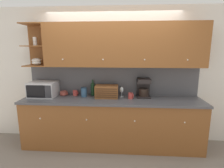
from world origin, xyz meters
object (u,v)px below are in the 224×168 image
at_px(bread_box, 107,91).
at_px(microwave, 43,89).
at_px(wine_glass, 122,90).
at_px(mug_blue_second, 131,96).
at_px(bowl_stack_on_counter, 64,93).
at_px(mug, 75,93).
at_px(wine_bottle, 93,88).
at_px(coffee_maker, 144,88).
at_px(storage_canister, 84,92).

bearing_deg(bread_box, microwave, -179.75).
height_order(wine_glass, mug_blue_second, wine_glass).
distance_m(bowl_stack_on_counter, mug, 0.23).
relative_size(bread_box, mug_blue_second, 3.87).
bearing_deg(wine_bottle, microwave, -170.59).
bearing_deg(mug_blue_second, mug, 171.83).
xyz_separation_m(bowl_stack_on_counter, wine_bottle, (0.57, 0.05, 0.10)).
bearing_deg(bread_box, coffee_maker, 7.85).
relative_size(wine_glass, coffee_maker, 0.56).
height_order(mug, mug_blue_second, mug_blue_second).
height_order(mug, storage_canister, storage_canister).
xyz_separation_m(wine_bottle, bread_box, (0.29, -0.15, -0.02)).
bearing_deg(mug, mug_blue_second, -8.17).
xyz_separation_m(mug, wine_bottle, (0.34, 0.04, 0.09)).
relative_size(storage_canister, bread_box, 0.43).
bearing_deg(coffee_maker, bread_box, -172.15).
height_order(bowl_stack_on_counter, storage_canister, storage_canister).
xyz_separation_m(microwave, mug, (0.59, 0.11, -0.09)).
relative_size(microwave, coffee_maker, 1.39).
xyz_separation_m(microwave, wine_bottle, (0.93, 0.15, -0.00)).
distance_m(bowl_stack_on_counter, storage_canister, 0.43).
relative_size(microwave, mug, 4.81).
bearing_deg(coffee_maker, mug_blue_second, -150.15).
bearing_deg(bread_box, wine_glass, 12.82).
distance_m(mug, mug_blue_second, 1.09).
relative_size(microwave, storage_canister, 2.77).
height_order(mug, wine_glass, wine_glass).
relative_size(wine_bottle, wine_glass, 1.56).
bearing_deg(bread_box, mug, 170.14).
relative_size(mug, wine_bottle, 0.33).
xyz_separation_m(wine_glass, coffee_maker, (0.41, 0.03, 0.04)).
relative_size(mug_blue_second, coffee_maker, 0.31).
bearing_deg(wine_bottle, bread_box, -27.24).
height_order(microwave, coffee_maker, coffee_maker).
bearing_deg(microwave, coffee_maker, 3.01).
bearing_deg(mug, bowl_stack_on_counter, -178.56).
bearing_deg(bowl_stack_on_counter, mug, 1.44).
xyz_separation_m(storage_canister, wine_glass, (0.72, 0.03, 0.04)).
bearing_deg(bread_box, wine_bottle, 152.76).
relative_size(bread_box, wine_glass, 2.11).
bearing_deg(storage_canister, coffee_maker, 3.22).
distance_m(wine_bottle, mug_blue_second, 0.77).
bearing_deg(coffee_maker, mug, 179.39).
bearing_deg(coffee_maker, wine_bottle, 176.86).
bearing_deg(wine_bottle, mug_blue_second, -14.77).
bearing_deg(bowl_stack_on_counter, microwave, -163.16).
relative_size(bread_box, coffee_maker, 1.18).
bearing_deg(wine_bottle, bowl_stack_on_counter, -175.45).
relative_size(storage_canister, wine_bottle, 0.57).
xyz_separation_m(mug, bread_box, (0.63, -0.11, 0.07)).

